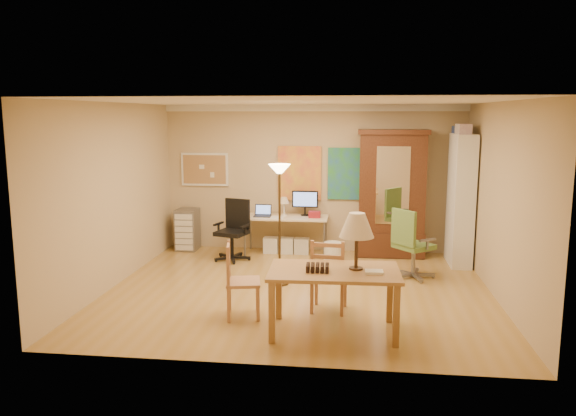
# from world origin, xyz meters

# --- Properties ---
(floor) EXTENTS (5.50, 5.50, 0.00)m
(floor) POSITION_xyz_m (0.00, 0.00, 0.00)
(floor) COLOR #A77F3B
(floor) RESTS_ON ground
(crown_molding) EXTENTS (5.50, 0.08, 0.12)m
(crown_molding) POSITION_xyz_m (0.00, 2.46, 2.64)
(crown_molding) COLOR white
(crown_molding) RESTS_ON floor
(corkboard) EXTENTS (0.90, 0.04, 0.62)m
(corkboard) POSITION_xyz_m (-2.05, 2.47, 1.50)
(corkboard) COLOR tan
(corkboard) RESTS_ON floor
(art_panel_left) EXTENTS (0.80, 0.04, 1.00)m
(art_panel_left) POSITION_xyz_m (-0.25, 2.47, 1.45)
(art_panel_left) COLOR yellow
(art_panel_left) RESTS_ON floor
(art_panel_right) EXTENTS (0.75, 0.04, 0.95)m
(art_panel_right) POSITION_xyz_m (0.65, 2.47, 1.45)
(art_panel_right) COLOR #286AA2
(art_panel_right) RESTS_ON floor
(dining_table) EXTENTS (1.54, 0.96, 1.42)m
(dining_table) POSITION_xyz_m (0.65, -1.51, 0.90)
(dining_table) COLOR brown
(dining_table) RESTS_ON floor
(ladder_chair_back) EXTENTS (0.48, 0.46, 0.97)m
(ladder_chair_back) POSITION_xyz_m (0.47, -0.83, 0.45)
(ladder_chair_back) COLOR #9D6947
(ladder_chair_back) RESTS_ON floor
(ladder_chair_left) EXTENTS (0.50, 0.51, 0.95)m
(ladder_chair_left) POSITION_xyz_m (-0.62, -1.16, 0.44)
(ladder_chair_left) COLOR #9D6947
(ladder_chair_left) RESTS_ON floor
(torchiere_lamp) EXTENTS (0.33, 0.33, 1.81)m
(torchiere_lamp) POSITION_xyz_m (-0.32, 0.26, 1.45)
(torchiere_lamp) COLOR #3C2E18
(torchiere_lamp) RESTS_ON floor
(computer_desk) EXTENTS (1.52, 0.67, 1.15)m
(computer_desk) POSITION_xyz_m (-0.43, 2.15, 0.42)
(computer_desk) COLOR beige
(computer_desk) RESTS_ON floor
(office_chair_black) EXTENTS (0.65, 0.65, 1.06)m
(office_chair_black) POSITION_xyz_m (-1.33, 1.59, 0.28)
(office_chair_black) COLOR black
(office_chair_black) RESTS_ON floor
(office_chair_green) EXTENTS (0.70, 0.70, 1.10)m
(office_chair_green) POSITION_xyz_m (1.67, 0.82, 0.29)
(office_chair_green) COLOR slate
(office_chair_green) RESTS_ON floor
(drawer_cart) EXTENTS (0.39, 0.46, 0.77)m
(drawer_cart) POSITION_xyz_m (-2.34, 2.21, 0.39)
(drawer_cart) COLOR slate
(drawer_cart) RESTS_ON floor
(armoire) EXTENTS (1.23, 0.58, 2.27)m
(armoire) POSITION_xyz_m (1.43, 2.24, 0.99)
(armoire) COLOR #33180E
(armoire) RESTS_ON floor
(bookshelf) EXTENTS (0.33, 0.88, 2.21)m
(bookshelf) POSITION_xyz_m (2.55, 1.80, 1.10)
(bookshelf) COLOR white
(bookshelf) RESTS_ON floor
(wastebin) EXTENTS (0.30, 0.30, 0.38)m
(wastebin) POSITION_xyz_m (0.42, 1.51, 0.19)
(wastebin) COLOR silver
(wastebin) RESTS_ON floor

